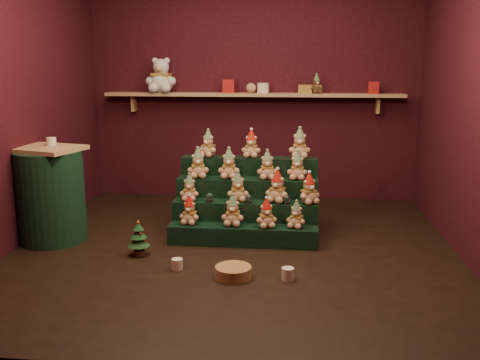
# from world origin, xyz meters

# --- Properties ---
(ground) EXTENTS (4.00, 4.00, 0.00)m
(ground) POSITION_xyz_m (0.00, 0.00, 0.00)
(ground) COLOR black
(ground) RESTS_ON ground
(back_wall) EXTENTS (4.00, 0.10, 2.80)m
(back_wall) POSITION_xyz_m (0.00, 2.05, 1.40)
(back_wall) COLOR black
(back_wall) RESTS_ON ground
(front_wall) EXTENTS (4.00, 0.10, 2.80)m
(front_wall) POSITION_xyz_m (0.00, -2.05, 1.40)
(front_wall) COLOR black
(front_wall) RESTS_ON ground
(left_wall) EXTENTS (0.10, 4.00, 2.80)m
(left_wall) POSITION_xyz_m (-2.05, 0.00, 1.40)
(left_wall) COLOR black
(left_wall) RESTS_ON ground
(back_shelf) EXTENTS (3.60, 0.26, 0.24)m
(back_shelf) POSITION_xyz_m (0.00, 1.87, 1.29)
(back_shelf) COLOR tan
(back_shelf) RESTS_ON ground
(riser_tier_front) EXTENTS (1.40, 0.22, 0.18)m
(riser_tier_front) POSITION_xyz_m (0.06, 0.13, 0.09)
(riser_tier_front) COLOR black
(riser_tier_front) RESTS_ON ground
(riser_tier_midfront) EXTENTS (1.40, 0.22, 0.36)m
(riser_tier_midfront) POSITION_xyz_m (0.06, 0.35, 0.18)
(riser_tier_midfront) COLOR black
(riser_tier_midfront) RESTS_ON ground
(riser_tier_midback) EXTENTS (1.40, 0.22, 0.54)m
(riser_tier_midback) POSITION_xyz_m (0.06, 0.57, 0.27)
(riser_tier_midback) COLOR black
(riser_tier_midback) RESTS_ON ground
(riser_tier_back) EXTENTS (1.40, 0.22, 0.72)m
(riser_tier_back) POSITION_xyz_m (0.06, 0.79, 0.36)
(riser_tier_back) COLOR black
(riser_tier_back) RESTS_ON ground
(teddy_0) EXTENTS (0.22, 0.20, 0.27)m
(teddy_0) POSITION_xyz_m (-0.44, 0.14, 0.31)
(teddy_0) COLOR tan
(teddy_0) RESTS_ON riser_tier_front
(teddy_1) EXTENTS (0.22, 0.20, 0.29)m
(teddy_1) POSITION_xyz_m (-0.03, 0.14, 0.33)
(teddy_1) COLOR tan
(teddy_1) RESTS_ON riser_tier_front
(teddy_2) EXTENTS (0.24, 0.22, 0.27)m
(teddy_2) POSITION_xyz_m (0.28, 0.12, 0.31)
(teddy_2) COLOR tan
(teddy_2) RESTS_ON riser_tier_front
(teddy_3) EXTENTS (0.23, 0.22, 0.25)m
(teddy_3) POSITION_xyz_m (0.56, 0.13, 0.31)
(teddy_3) COLOR tan
(teddy_3) RESTS_ON riser_tier_front
(teddy_4) EXTENTS (0.19, 0.17, 0.26)m
(teddy_4) POSITION_xyz_m (-0.48, 0.33, 0.49)
(teddy_4) COLOR tan
(teddy_4) RESTS_ON riser_tier_midfront
(teddy_5) EXTENTS (0.23, 0.22, 0.29)m
(teddy_5) POSITION_xyz_m (-0.01, 0.36, 0.50)
(teddy_5) COLOR tan
(teddy_5) RESTS_ON riser_tier_midfront
(teddy_6) EXTENTS (0.28, 0.26, 0.31)m
(teddy_6) POSITION_xyz_m (0.37, 0.36, 0.52)
(teddy_6) COLOR tan
(teddy_6) RESTS_ON riser_tier_midfront
(teddy_7) EXTENTS (0.28, 0.27, 0.29)m
(teddy_7) POSITION_xyz_m (0.67, 0.34, 0.51)
(teddy_7) COLOR tan
(teddy_7) RESTS_ON riser_tier_midfront
(teddy_8) EXTENTS (0.25, 0.23, 0.30)m
(teddy_8) POSITION_xyz_m (-0.43, 0.55, 0.69)
(teddy_8) COLOR tan
(teddy_8) RESTS_ON riser_tier_midback
(teddy_9) EXTENTS (0.22, 0.20, 0.30)m
(teddy_9) POSITION_xyz_m (-0.12, 0.57, 0.69)
(teddy_9) COLOR tan
(teddy_9) RESTS_ON riser_tier_midback
(teddy_10) EXTENTS (0.23, 0.21, 0.29)m
(teddy_10) POSITION_xyz_m (0.26, 0.57, 0.68)
(teddy_10) COLOR tan
(teddy_10) RESTS_ON riser_tier_midback
(teddy_11) EXTENTS (0.20, 0.18, 0.28)m
(teddy_11) POSITION_xyz_m (0.56, 0.58, 0.68)
(teddy_11) COLOR tan
(teddy_11) RESTS_ON riser_tier_midback
(teddy_12) EXTENTS (0.25, 0.24, 0.28)m
(teddy_12) POSITION_xyz_m (-0.36, 0.77, 0.86)
(teddy_12) COLOR tan
(teddy_12) RESTS_ON riser_tier_back
(teddy_13) EXTENTS (0.21, 0.20, 0.28)m
(teddy_13) POSITION_xyz_m (0.09, 0.78, 0.86)
(teddy_13) COLOR tan
(teddy_13) RESTS_ON riser_tier_back
(teddy_14) EXTENTS (0.23, 0.21, 0.31)m
(teddy_14) POSITION_xyz_m (0.58, 0.80, 0.87)
(teddy_14) COLOR tan
(teddy_14) RESTS_ON riser_tier_back
(snow_globe_a) EXTENTS (0.07, 0.07, 0.09)m
(snow_globe_a) POSITION_xyz_m (-0.27, 0.29, 0.41)
(snow_globe_a) COLOR black
(snow_globe_a) RESTS_ON riser_tier_midfront
(snow_globe_b) EXTENTS (0.07, 0.07, 0.09)m
(snow_globe_b) POSITION_xyz_m (0.10, 0.29, 0.40)
(snow_globe_b) COLOR black
(snow_globe_b) RESTS_ON riser_tier_midfront
(snow_globe_c) EXTENTS (0.07, 0.07, 0.09)m
(snow_globe_c) POSITION_xyz_m (0.47, 0.29, 0.40)
(snow_globe_c) COLOR black
(snow_globe_c) RESTS_ON riser_tier_midfront
(side_table) EXTENTS (0.70, 0.63, 0.91)m
(side_table) POSITION_xyz_m (-1.76, 0.06, 0.45)
(side_table) COLOR tan
(side_table) RESTS_ON ground
(table_ornament) EXTENTS (0.09, 0.09, 0.07)m
(table_ornament) POSITION_xyz_m (-1.76, 0.16, 0.95)
(table_ornament) COLOR beige
(table_ornament) RESTS_ON side_table
(mini_christmas_tree) EXTENTS (0.19, 0.19, 0.33)m
(mini_christmas_tree) POSITION_xyz_m (-0.82, -0.26, 0.16)
(mini_christmas_tree) COLOR #492A1A
(mini_christmas_tree) RESTS_ON ground
(mug_left) EXTENTS (0.09, 0.09, 0.09)m
(mug_left) POSITION_xyz_m (-0.41, -0.56, 0.05)
(mug_left) COLOR beige
(mug_left) RESTS_ON ground
(mug_right) EXTENTS (0.10, 0.10, 0.10)m
(mug_right) POSITION_xyz_m (0.50, -0.68, 0.05)
(mug_right) COLOR beige
(mug_right) RESTS_ON ground
(wicker_basket) EXTENTS (0.36, 0.36, 0.09)m
(wicker_basket) POSITION_xyz_m (0.07, -0.67, 0.05)
(wicker_basket) COLOR olive
(wicker_basket) RESTS_ON ground
(white_bear) EXTENTS (0.38, 0.34, 0.52)m
(white_bear) POSITION_xyz_m (-1.11, 1.84, 1.58)
(white_bear) COLOR silver
(white_bear) RESTS_ON back_shelf
(brown_bear) EXTENTS (0.20, 0.19, 0.22)m
(brown_bear) POSITION_xyz_m (0.76, 1.84, 1.43)
(brown_bear) COLOR #493018
(brown_bear) RESTS_ON back_shelf
(gift_tin_red_a) EXTENTS (0.14, 0.14, 0.16)m
(gift_tin_red_a) POSITION_xyz_m (-0.28, 1.85, 1.40)
(gift_tin_red_a) COLOR #B11E1B
(gift_tin_red_a) RESTS_ON back_shelf
(gift_tin_cream) EXTENTS (0.14, 0.14, 0.12)m
(gift_tin_cream) POSITION_xyz_m (0.13, 1.85, 1.38)
(gift_tin_cream) COLOR beige
(gift_tin_cream) RESTS_ON back_shelf
(gift_tin_red_b) EXTENTS (0.12, 0.12, 0.14)m
(gift_tin_red_b) POSITION_xyz_m (1.42, 1.85, 1.39)
(gift_tin_red_b) COLOR #B11E1B
(gift_tin_red_b) RESTS_ON back_shelf
(shelf_plush_ball) EXTENTS (0.12, 0.12, 0.12)m
(shelf_plush_ball) POSITION_xyz_m (-0.01, 1.85, 1.38)
(shelf_plush_ball) COLOR tan
(shelf_plush_ball) RESTS_ON back_shelf
(scarf_gift_box) EXTENTS (0.16, 0.10, 0.10)m
(scarf_gift_box) POSITION_xyz_m (0.63, 1.85, 1.37)
(scarf_gift_box) COLOR orange
(scarf_gift_box) RESTS_ON back_shelf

